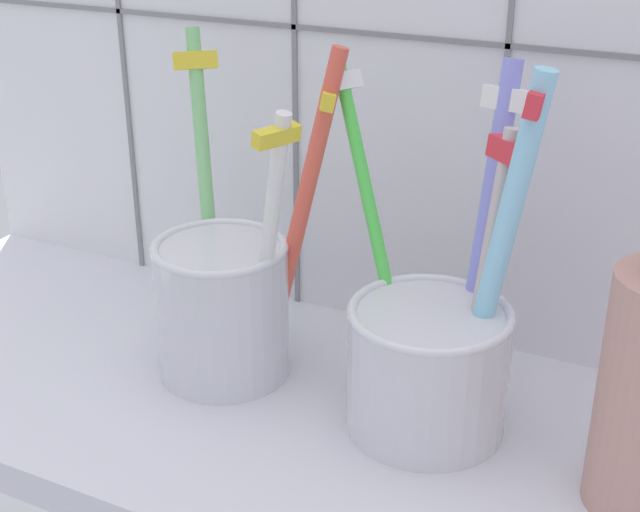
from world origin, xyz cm
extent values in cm
cube|color=silver|center=(0.00, 0.00, 1.00)|extent=(64.00, 22.00, 2.00)
cube|color=gray|center=(6.40, 10.90, 22.50)|extent=(0.30, 0.20, 45.00)
cube|color=gray|center=(0.00, 10.90, 20.13)|extent=(64.00, 0.20, 0.30)
cylinder|color=silver|center=(-6.13, 1.36, 5.91)|extent=(7.49, 7.49, 7.82)
torus|color=silver|center=(-6.13, 1.36, 9.82)|extent=(7.61, 7.61, 0.50)
cylinder|color=silver|center=(-2.87, 0.89, 10.27)|extent=(3.93, 2.13, 15.90)
cube|color=yellow|center=(-1.65, 0.43, 17.08)|extent=(1.69, 2.72, 0.94)
cylinder|color=#E55541|center=(-2.31, 3.65, 11.49)|extent=(4.89, 3.30, 18.39)
cube|color=yellow|center=(-1.07, 4.35, 17.93)|extent=(1.65, 2.04, 1.02)
cylinder|color=#80CE7E|center=(-9.30, 5.04, 11.40)|extent=(4.27, 4.83, 18.21)
cube|color=yellow|center=(-10.49, 6.46, 18.62)|extent=(2.61, 2.44, 1.18)
cylinder|color=silver|center=(6.13, 1.36, 5.33)|extent=(8.28, 8.28, 6.65)
torus|color=silver|center=(6.13, 1.36, 8.65)|extent=(8.36, 8.36, 0.50)
cylinder|color=beige|center=(8.26, 2.90, 10.13)|extent=(2.18, 2.47, 15.55)
cube|color=#E5333F|center=(8.72, 3.47, 16.81)|extent=(2.32, 2.09, 1.14)
cylinder|color=#4ED84B|center=(1.94, 4.05, 11.13)|extent=(7.07, 4.21, 17.72)
cube|color=white|center=(-0.63, 5.42, 18.69)|extent=(1.78, 2.11, 1.13)
cylinder|color=#898DF3|center=(7.43, 5.43, 11.36)|extent=(1.80, 4.47, 18.12)
cube|color=white|center=(7.66, 6.66, 18.40)|extent=(2.59, 1.29, 1.23)
cylinder|color=#8FD6F4|center=(8.97, 2.44, 11.69)|extent=(3.87, 1.20, 18.75)
cube|color=#E5333F|center=(10.08, 2.48, 19.52)|extent=(0.90, 2.19, 1.21)
camera|label=1|loc=(18.49, -36.04, 29.52)|focal=49.98mm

